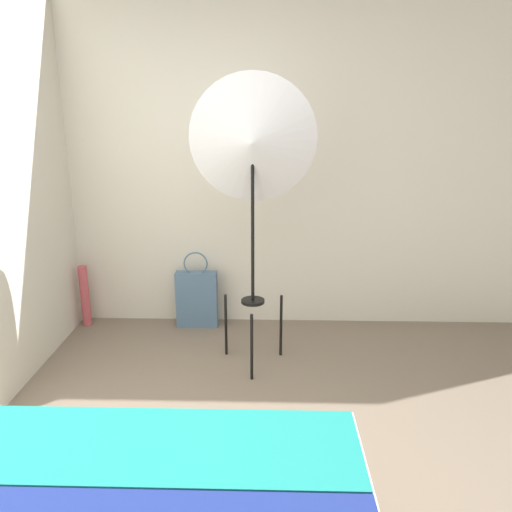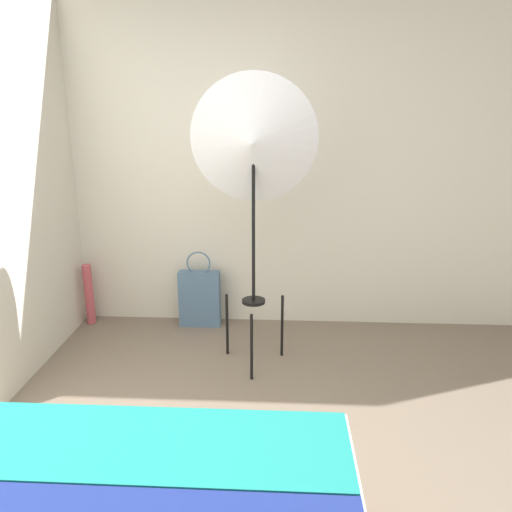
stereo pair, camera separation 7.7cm
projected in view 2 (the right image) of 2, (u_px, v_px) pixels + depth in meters
wall_back at (239, 163)px, 3.86m from camera, size 8.00×0.05×2.60m
photo_umbrella at (253, 143)px, 3.07m from camera, size 0.82×0.36×1.93m
tote_bag at (200, 298)px, 4.04m from camera, size 0.33×0.11×0.63m
paper_roll at (89, 294)px, 4.07m from camera, size 0.07×0.07×0.50m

